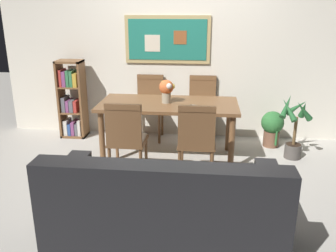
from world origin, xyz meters
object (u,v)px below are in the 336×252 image
Objects in this scene: potted_palm at (294,129)px; dining_chair_far_left at (150,102)px; dining_chair_near_left at (126,135)px; bookshelf at (72,101)px; flower_vase at (167,89)px; dining_table at (168,110)px; dining_chair_far_right at (202,103)px; tv_remote at (196,106)px; leather_couch at (164,213)px; dining_chair_near_right at (197,138)px; potted_ivy at (272,127)px.

dining_chair_far_left is at bearing 163.30° from potted_palm.
bookshelf reaches higher than dining_chair_near_left.
dining_table is at bearing -2.07° from flower_vase.
dining_chair_far_right is 1.65m from dining_chair_near_left.
flower_vase is at bearing 62.97° from dining_chair_near_left.
tv_remote is at bearing -26.86° from dining_table.
tv_remote is (-1.23, -0.32, 0.35)m from potted_palm.
tv_remote is (0.18, 1.65, 0.42)m from leather_couch.
bookshelf is at bearing -177.29° from dining_chair_far_right.
dining_chair_far_right reaches higher than potted_palm.
dining_table is at bearing 95.09° from leather_couch.
leather_couch reaches higher than tv_remote.
dining_chair_near_right is 1.47m from potted_palm.
dining_chair_near_left is 3.19× the size of flower_vase.
potted_palm reaches higher than potted_ivy.
tv_remote is (0.72, 0.53, 0.20)m from dining_chair_near_left.
dining_chair_far_right is at bearing 2.71° from bookshelf.
potted_ivy is at bearing 62.91° from leather_couch.
dining_chair_far_left reaches higher than potted_ivy.
leather_couch is 2.65m from potted_ivy.
bookshelf is at bearing 177.70° from potted_ivy.
bookshelf reaches higher than dining_chair_far_left.
dining_chair_near_right is at bearing -144.79° from potted_palm.
dining_chair_near_right reaches higher than tv_remote.
dining_chair_near_right is 0.51× the size of leather_couch.
dining_chair_near_right reaches higher than potted_ivy.
leather_couch is 3.63× the size of potted_ivy.
dining_chair_far_left is 0.51× the size of leather_couch.
dining_chair_near_right is 1.17m from leather_couch.
dining_chair_far_right is 1.00× the size of dining_chair_near_left.
leather_couch is (0.16, -1.83, -0.32)m from dining_table.
bookshelf reaches higher than potted_palm.
dining_table is 1.87× the size of dining_chair_near_left.
flower_vase reaches higher than dining_chair_near_left.
bookshelf reaches higher than flower_vase.
potted_ivy is (2.86, -0.11, -0.25)m from bookshelf.
dining_chair_near_right is at bearing -86.69° from tv_remote.
dining_table is 0.81m from dining_chair_far_left.
dining_chair_near_left is 0.92m from tv_remote.
flower_vase is (0.36, 0.71, 0.36)m from dining_chair_near_left.
leather_couch is at bearing -117.09° from potted_ivy.
potted_palm is 5.04× the size of tv_remote.
dining_table is 3.43× the size of potted_ivy.
dining_chair_near_right reaches higher than potted_palm.
dining_table is 1.59m from potted_palm.
dining_table is 0.85m from dining_chair_far_right.
bookshelf is at bearing 129.09° from dining_chair_near_left.
bookshelf reaches higher than potted_ivy.
dining_chair_far_left is at bearing 3.75° from bookshelf.
leather_couch is at bearing -64.06° from dining_chair_near_left.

